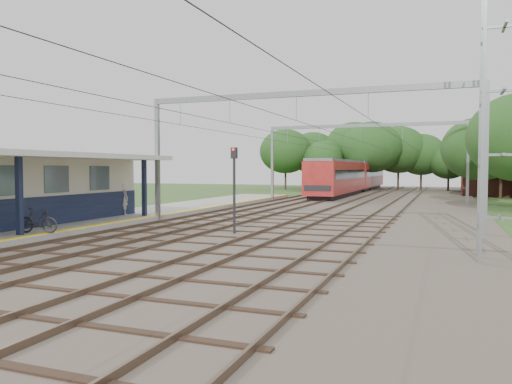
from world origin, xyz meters
The scene contains 13 objects.
ground centered at (0.00, 0.00, 0.00)m, with size 160.00×160.00×0.00m, color #2D4C1E.
ballast_bed centered at (4.00, 30.00, 0.05)m, with size 18.00×90.00×0.10m, color #473D33.
platform centered at (-7.50, 14.00, 0.17)m, with size 5.00×52.00×0.35m, color gray.
yellow_stripe centered at (-5.25, 14.00, 0.35)m, with size 0.45×52.00×0.01m, color yellow.
rail_tracks centered at (1.50, 30.00, 0.18)m, with size 11.80×88.00×0.15m.
catenary_system centered at (3.39, 25.28, 5.51)m, with size 17.22×88.00×7.00m.
lattice_pylon centered at (12.00, 8.00, 6.00)m, with size 1.30×1.30×12.00m.
tree_band centered at (3.84, 57.12, 4.92)m, with size 31.72×30.88×8.82m.
house_far centered at (16.00, 52.00, 3.23)m, with size 8.00×6.12×8.66m.
person centered at (-7.39, 15.00, 1.30)m, with size 0.69×0.45×1.90m, color beige.
bicycle centered at (-5.60, 6.64, 0.89)m, with size 0.50×1.79×1.07m, color black.
train centered at (-0.50, 53.01, 2.18)m, with size 2.98×37.11×3.91m.
signal_post centered at (1.35, 11.32, 2.46)m, with size 0.28×0.25×4.02m.
Camera 1 is at (10.38, -9.50, 3.06)m, focal length 35.00 mm.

